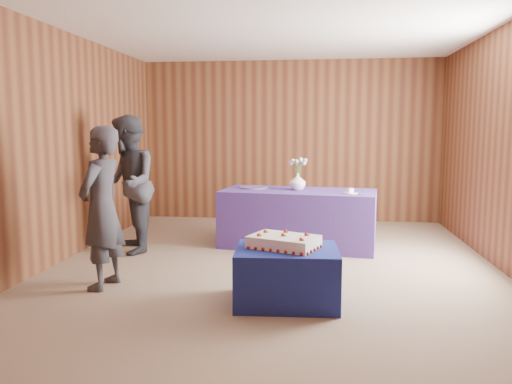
% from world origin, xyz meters
% --- Properties ---
extents(ground, '(6.00, 6.00, 0.00)m').
position_xyz_m(ground, '(0.00, 0.00, 0.00)').
color(ground, '#866F5C').
rests_on(ground, ground).
extents(room_shell, '(5.04, 6.04, 2.72)m').
position_xyz_m(room_shell, '(0.00, 0.00, 1.80)').
color(room_shell, brown).
rests_on(room_shell, ground).
extents(cake_table, '(0.94, 0.75, 0.50)m').
position_xyz_m(cake_table, '(0.22, -1.19, 0.25)').
color(cake_table, navy).
rests_on(cake_table, ground).
extents(serving_table, '(2.10, 1.15, 0.75)m').
position_xyz_m(serving_table, '(0.23, 1.03, 0.38)').
color(serving_table, '#4F3593').
rests_on(serving_table, ground).
extents(sheet_cake, '(0.71, 0.60, 0.14)m').
position_xyz_m(sheet_cake, '(0.19, -1.16, 0.55)').
color(sheet_cake, white).
rests_on(sheet_cake, cake_table).
extents(vase, '(0.28, 0.28, 0.22)m').
position_xyz_m(vase, '(0.22, 1.07, 0.86)').
color(vase, white).
rests_on(vase, serving_table).
extents(flower_spray, '(0.25, 0.25, 0.19)m').
position_xyz_m(flower_spray, '(0.22, 1.07, 1.13)').
color(flower_spray, '#296528').
rests_on(flower_spray, vase).
extents(platter, '(0.41, 0.41, 0.02)m').
position_xyz_m(platter, '(-0.39, 1.21, 0.76)').
color(platter, '#6150A1').
rests_on(platter, serving_table).
extents(plate, '(0.22, 0.22, 0.01)m').
position_xyz_m(plate, '(0.89, 0.77, 0.76)').
color(plate, silver).
rests_on(plate, serving_table).
extents(cake_slice, '(0.08, 0.08, 0.08)m').
position_xyz_m(cake_slice, '(0.89, 0.77, 0.79)').
color(cake_slice, white).
rests_on(cake_slice, plate).
extents(knife, '(0.25, 0.10, 0.00)m').
position_xyz_m(knife, '(0.92, 0.66, 0.75)').
color(knife, silver).
rests_on(knife, serving_table).
extents(guest_left, '(0.44, 0.62, 1.58)m').
position_xyz_m(guest_left, '(-1.59, -0.96, 0.79)').
color(guest_left, '#33333C').
rests_on(guest_left, ground).
extents(guest_right, '(0.95, 1.04, 1.73)m').
position_xyz_m(guest_right, '(-1.87, 0.43, 0.86)').
color(guest_right, '#373842').
rests_on(guest_right, ground).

